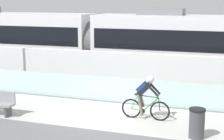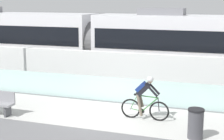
% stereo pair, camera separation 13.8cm
% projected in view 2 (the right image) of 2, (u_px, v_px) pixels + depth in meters
% --- Properties ---
extents(ground_plane, '(200.00, 200.00, 0.00)m').
position_uv_depth(ground_plane, '(106.00, 115.00, 13.50)').
color(ground_plane, slate).
extents(bike_path_deck, '(32.00, 3.20, 0.01)m').
position_uv_depth(bike_path_deck, '(106.00, 115.00, 13.50)').
color(bike_path_deck, beige).
rests_on(bike_path_deck, ground).
extents(glass_parapet, '(32.00, 0.05, 1.04)m').
position_uv_depth(glass_parapet, '(121.00, 90.00, 15.11)').
color(glass_parapet, silver).
rests_on(glass_parapet, ground).
extents(concrete_barrier_wall, '(32.00, 0.36, 1.84)m').
position_uv_depth(concrete_barrier_wall, '(133.00, 73.00, 16.70)').
color(concrete_barrier_wall, silver).
rests_on(concrete_barrier_wall, ground).
extents(tram_rail_near, '(32.00, 0.08, 0.01)m').
position_uv_depth(tram_rail_near, '(146.00, 81.00, 19.18)').
color(tram_rail_near, '#595654').
rests_on(tram_rail_near, ground).
extents(tram_rail_far, '(32.00, 0.08, 0.01)m').
position_uv_depth(tram_rail_far, '(152.00, 75.00, 20.51)').
color(tram_rail_far, '#595654').
rests_on(tram_rail_far, ground).
extents(tram, '(22.56, 2.54, 3.81)m').
position_uv_depth(tram, '(95.00, 42.00, 20.51)').
color(tram, silver).
rests_on(tram, ground).
extents(cyclist_on_bike, '(1.77, 0.58, 1.61)m').
position_uv_depth(cyclist_on_bike, '(145.00, 98.00, 12.87)').
color(cyclist_on_bike, black).
rests_on(cyclist_on_bike, ground).
extents(trash_bin, '(0.51, 0.51, 0.96)m').
position_uv_depth(trash_bin, '(196.00, 124.00, 11.14)').
color(trash_bin, '#47474C').
rests_on(trash_bin, ground).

